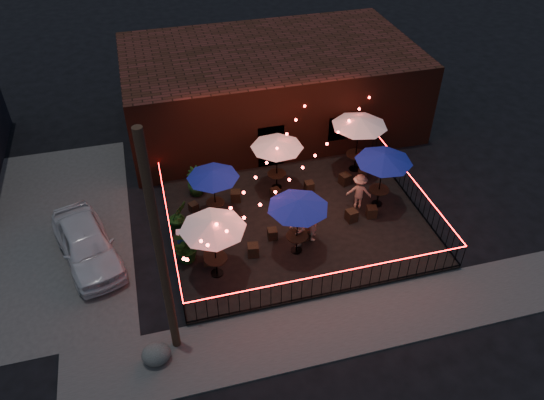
{
  "coord_description": "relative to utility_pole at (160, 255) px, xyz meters",
  "views": [
    {
      "loc": [
        -5.14,
        -13.28,
        14.14
      ],
      "look_at": [
        -0.94,
        2.34,
        1.14
      ],
      "focal_mm": 35.0,
      "sensor_mm": 36.0,
      "label": 1
    }
  ],
  "objects": [
    {
      "name": "ground",
      "position": [
        5.4,
        2.6,
        -4.0
      ],
      "size": [
        110.0,
        110.0,
        0.0
      ],
      "primitive_type": "plane",
      "color": "black",
      "rests_on": "ground"
    },
    {
      "name": "patio",
      "position": [
        5.4,
        4.6,
        -3.92
      ],
      "size": [
        10.0,
        8.0,
        0.15
      ],
      "primitive_type": "cube",
      "color": "black",
      "rests_on": "ground"
    },
    {
      "name": "sidewalk",
      "position": [
        5.4,
        -0.65,
        -3.98
      ],
      "size": [
        18.0,
        2.5,
        0.05
      ],
      "primitive_type": "cube",
      "color": "#43413E",
      "rests_on": "ground"
    },
    {
      "name": "brick_building",
      "position": [
        6.4,
        12.59,
        -2.0
      ],
      "size": [
        14.0,
        8.0,
        4.0
      ],
      "color": "black",
      "rests_on": "ground"
    },
    {
      "name": "utility_pole",
      "position": [
        0.0,
        0.0,
        0.0
      ],
      "size": [
        0.26,
        0.26,
        8.0
      ],
      "primitive_type": "cylinder",
      "color": "#3B2218",
      "rests_on": "ground"
    },
    {
      "name": "fence_front",
      "position": [
        5.4,
        0.6,
        -3.34
      ],
      "size": [
        10.0,
        0.04,
        1.04
      ],
      "color": "black",
      "rests_on": "patio"
    },
    {
      "name": "fence_left",
      "position": [
        0.4,
        4.6,
        -3.34
      ],
      "size": [
        0.04,
        8.0,
        1.04
      ],
      "rotation": [
        0.0,
        0.0,
        1.57
      ],
      "color": "black",
      "rests_on": "patio"
    },
    {
      "name": "fence_right",
      "position": [
        10.4,
        4.6,
        -3.34
      ],
      "size": [
        0.04,
        8.0,
        1.04
      ],
      "rotation": [
        0.0,
        0.0,
        1.57
      ],
      "color": "black",
      "rests_on": "patio"
    },
    {
      "name": "festoon_lights",
      "position": [
        4.39,
        4.3,
        -1.48
      ],
      "size": [
        10.02,
        8.72,
        1.32
      ],
      "color": "red",
      "rests_on": "ground"
    },
    {
      "name": "cafe_table_0",
      "position": [
        1.78,
        2.57,
        -1.54
      ],
      "size": [
        2.44,
        2.44,
        2.53
      ],
      "rotation": [
        0.0,
        0.0,
        -0.07
      ],
      "color": "black",
      "rests_on": "patio"
    },
    {
      "name": "cafe_table_1",
      "position": [
        2.33,
        5.74,
        -1.79
      ],
      "size": [
        2.4,
        2.4,
        2.26
      ],
      "rotation": [
        0.0,
        0.0,
        -0.19
      ],
      "color": "black",
      "rests_on": "patio"
    },
    {
      "name": "cafe_table_2",
      "position": [
        4.88,
        2.96,
        -1.61
      ],
      "size": [
        2.25,
        2.25,
        2.45
      ],
      "rotation": [
        0.0,
        0.0,
        0.01
      ],
      "color": "black",
      "rests_on": "patio"
    },
    {
      "name": "cafe_table_3",
      "position": [
        5.2,
        6.93,
        -1.63
      ],
      "size": [
        2.77,
        2.77,
        2.43
      ],
      "rotation": [
        0.0,
        0.0,
        -0.31
      ],
      "color": "black",
      "rests_on": "patio"
    },
    {
      "name": "cafe_table_4",
      "position": [
        8.94,
        4.74,
        -1.55
      ],
      "size": [
        2.83,
        2.83,
        2.52
      ],
      "rotation": [
        0.0,
        0.0,
        0.28
      ],
      "color": "black",
      "rests_on": "patio"
    },
    {
      "name": "cafe_table_5",
      "position": [
        8.98,
        7.34,
        -1.41
      ],
      "size": [
        2.82,
        2.82,
        2.67
      ],
      "rotation": [
        0.0,
        0.0,
        0.18
      ],
      "color": "black",
      "rests_on": "patio"
    },
    {
      "name": "bistro_chair_0",
      "position": [
        1.63,
        3.14,
        -3.6
      ],
      "size": [
        0.5,
        0.5,
        0.5
      ],
      "primitive_type": "cube",
      "rotation": [
        0.0,
        0.0,
        -0.22
      ],
      "color": "black",
      "rests_on": "patio"
    },
    {
      "name": "bistro_chair_1",
      "position": [
        3.25,
        3.16,
        -3.61
      ],
      "size": [
        0.47,
        0.47,
        0.48
      ],
      "primitive_type": "cube",
      "rotation": [
        0.0,
        0.0,
        2.98
      ],
      "color": "black",
      "rests_on": "patio"
    },
    {
      "name": "bistro_chair_2",
      "position": [
        1.49,
        6.26,
        -3.65
      ],
      "size": [
        0.44,
        0.44,
        0.4
      ],
      "primitive_type": "cube",
      "rotation": [
        0.0,
        0.0,
        0.39
      ],
      "color": "black",
      "rests_on": "patio"
    },
    {
      "name": "bistro_chair_3",
      "position": [
        3.3,
        6.49,
        -3.61
      ],
      "size": [
        0.48,
        0.48,
        0.48
      ],
      "primitive_type": "cube",
      "rotation": [
        0.0,
        0.0,
        2.94
      ],
      "color": "black",
      "rests_on": "patio"
    },
    {
      "name": "bistro_chair_4",
      "position": [
        4.19,
        3.87,
        -3.64
      ],
      "size": [
        0.39,
        0.39,
        0.43
      ],
      "primitive_type": "cube",
      "rotation": [
        0.0,
        0.0,
        -0.09
      ],
      "color": "black",
      "rests_on": "patio"
    },
    {
      "name": "bistro_chair_5",
      "position": [
        5.37,
        3.53,
        -3.63
      ],
      "size": [
        0.49,
        0.49,
        0.44
      ],
      "primitive_type": "cube",
      "rotation": [
        0.0,
        0.0,
        3.54
      ],
      "color": "black",
      "rests_on": "patio"
    },
    {
      "name": "bistro_chair_6",
      "position": [
        4.97,
        6.28,
        -3.63
      ],
      "size": [
        0.44,
        0.44,
        0.43
      ],
      "primitive_type": "cube",
      "rotation": [
        0.0,
        0.0,
        0.24
      ],
      "color": "black",
      "rests_on": "patio"
    },
    {
      "name": "bistro_chair_7",
      "position": [
        6.49,
        6.35,
        -3.63
      ],
      "size": [
        0.38,
        0.38,
        0.44
      ],
      "primitive_type": "cube",
      "rotation": [
        0.0,
        0.0,
        3.16
      ],
      "color": "black",
      "rests_on": "patio"
    },
    {
      "name": "bistro_chair_8",
      "position": [
        7.52,
        4.06,
        -3.61
      ],
      "size": [
        0.47,
        0.47,
        0.48
      ],
      "primitive_type": "cube",
      "rotation": [
        0.0,
        0.0,
        0.17
      ],
      "color": "black",
      "rests_on": "patio"
    },
    {
      "name": "bistro_chair_9",
      "position": [
        8.39,
        4.07,
        -3.62
      ],
      "size": [
        0.46,
        0.46,
        0.46
      ],
      "primitive_type": "cube",
      "rotation": [
        0.0,
        0.0,
        2.93
      ],
      "color": "black",
      "rests_on": "patio"
    },
    {
      "name": "bistro_chair_10",
      "position": [
        8.15,
        6.42,
        -3.61
      ],
      "size": [
        0.52,
        0.52,
        0.49
      ],
      "primitive_type": "cube",
      "rotation": [
        0.0,
        0.0,
        0.33
      ],
      "color": "black",
      "rests_on": "patio"
    },
    {
      "name": "bistro_chair_11",
      "position": [
        9.02,
        6.59,
        -3.64
      ],
      "size": [
        0.46,
        0.46,
        0.42
      ],
      "primitive_type": "cube",
      "rotation": [
        0.0,
        0.0,
        2.77
      ],
      "color": "black",
      "rests_on": "patio"
    },
    {
      "name": "patron_a",
      "position": [
        5.69,
        3.49,
        -3.02
      ],
      "size": [
        0.56,
        0.69,
        1.66
      ],
      "primitive_type": "imported",
      "rotation": [
        0.0,
        0.0,
        1.27
      ],
      "color": "#D9A78E",
      "rests_on": "patio"
    },
    {
      "name": "patron_b",
      "position": [
        5.0,
        3.3,
        -3.08
      ],
      "size": [
        0.8,
        0.9,
        1.54
      ],
      "primitive_type": "imported",
      "rotation": [
        0.0,
        0.0,
        -1.92
      ],
      "color": "tan",
      "rests_on": "patio"
    },
    {
      "name": "patron_c",
      "position": [
        8.09,
        4.81,
        -3.06
      ],
      "size": [
        1.16,
        0.94,
        1.57
      ],
      "primitive_type": "imported",
      "rotation": [
        0.0,
        0.0,
        2.74
      ],
      "color": "#CDA88C",
      "rests_on": "patio"
    },
    {
      "name": "potted_shrub_a",
      "position": [
        0.9,
        3.58,
        -3.19
      ],
      "size": [
        1.42,
        1.3,
        1.32
      ],
      "primitive_type": "imported",
      "rotation": [
        0.0,
        0.0,
        0.26
      ],
      "color": "#0F400E",
      "rests_on": "patio"
    },
    {
      "name": "potted_shrub_b",
      "position": [
        0.8,
        5.25,
        -3.14
      ],
      "size": [
        0.95,
        0.86,
        1.42
      ],
      "primitive_type": "imported",
      "rotation": [
        0.0,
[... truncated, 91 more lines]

